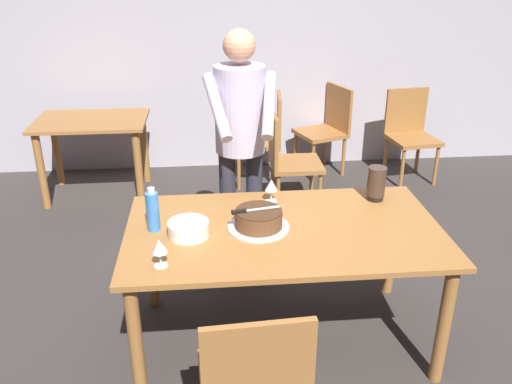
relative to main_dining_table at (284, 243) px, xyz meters
The scene contains 17 objects.
ground_plane 0.65m from the main_dining_table, ahead, with size 14.00×14.00×0.00m, color #383330.
back_wall 3.03m from the main_dining_table, 90.00° to the left, with size 10.00×0.12×2.70m, color #ADA8B2.
main_dining_table is the anchor object (origin of this frame).
cake_on_platter 0.20m from the main_dining_table, behind, with size 0.34×0.34×0.11m.
cake_knife 0.30m from the main_dining_table, behind, with size 0.27×0.07×0.02m.
plate_stack 0.54m from the main_dining_table, behind, with size 0.22×0.22×0.08m.
wine_glass_near 0.75m from the main_dining_table, 153.22° to the right, with size 0.08×0.08×0.14m.
wine_glass_far 0.40m from the main_dining_table, 94.90° to the left, with size 0.08×0.08×0.14m.
water_bottle 0.74m from the main_dining_table, behind, with size 0.07×0.07×0.25m.
hurricane_lamp 0.71m from the main_dining_table, 27.45° to the left, with size 0.11×0.11×0.21m.
person_cutting_cake 0.84m from the main_dining_table, 105.04° to the left, with size 0.47×0.56×1.72m.
chair_near_side 0.92m from the main_dining_table, 105.77° to the right, with size 0.47×0.47×0.90m.
background_table 2.68m from the main_dining_table, 122.94° to the left, with size 1.00×0.70×0.74m.
background_chair_0 2.88m from the main_dining_table, 55.81° to the left, with size 0.50×0.50×0.90m.
background_chair_1 2.75m from the main_dining_table, 72.54° to the left, with size 0.56×0.56×0.90m.
background_chair_2 2.39m from the main_dining_table, 86.09° to the left, with size 0.48×0.48×0.90m.
background_chair_3 1.78m from the main_dining_table, 80.67° to the left, with size 0.44×0.44×0.90m.
Camera 1 is at (-0.39, -2.55, 2.13)m, focal length 37.34 mm.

